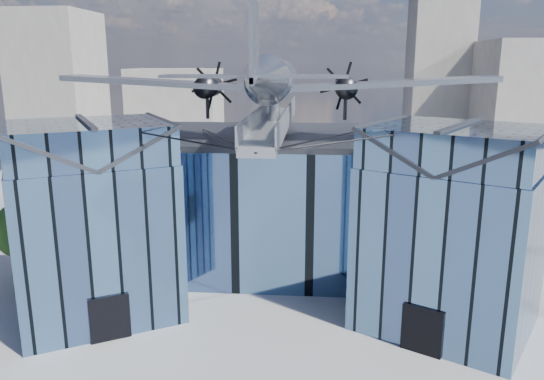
{
  "coord_description": "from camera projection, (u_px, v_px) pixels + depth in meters",
  "views": [
    {
      "loc": [
        2.65,
        -30.46,
        15.12
      ],
      "look_at": [
        0.0,
        2.0,
        7.2
      ],
      "focal_mm": 35.0,
      "sensor_mm": 36.0,
      "label": 1
    }
  ],
  "objects": [
    {
      "name": "ground_plane",
      "position": [
        269.0,
        309.0,
        33.28
      ],
      "size": [
        120.0,
        120.0,
        0.0
      ],
      "primitive_type": "plane",
      "color": "gray"
    },
    {
      "name": "bg_towers",
      "position": [
        308.0,
        96.0,
        79.7
      ],
      "size": [
        77.0,
        24.5,
        26.0
      ],
      "color": "gray",
      "rests_on": "ground"
    },
    {
      "name": "tree_plaza_w",
      "position": [
        24.0,
        230.0,
        35.55
      ],
      "size": [
        4.51,
        4.51,
        6.07
      ],
      "rotation": [
        0.0,
        0.0,
        0.18
      ],
      "color": "#332114",
      "rests_on": "ground"
    },
    {
      "name": "museum",
      "position": [
        276.0,
        200.0,
        37.61
      ],
      "size": [
        32.88,
        24.5,
        17.6
      ],
      "color": "#4A6C97",
      "rests_on": "ground"
    }
  ]
}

